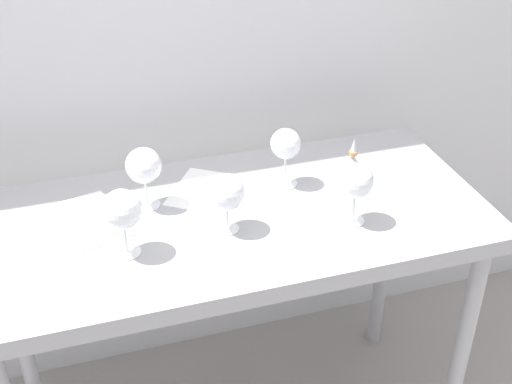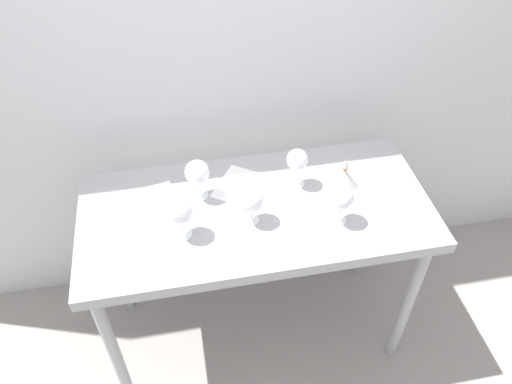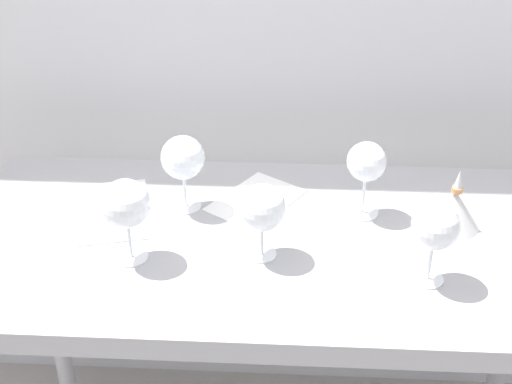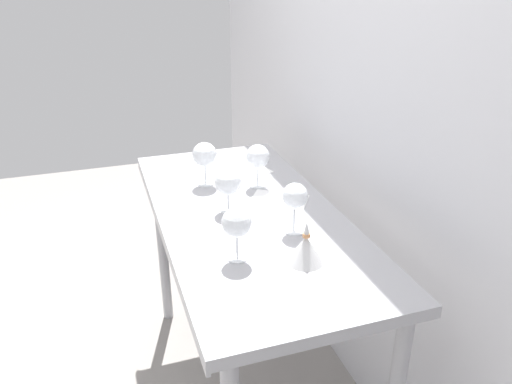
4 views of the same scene
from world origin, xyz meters
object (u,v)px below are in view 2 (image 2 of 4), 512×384
object	(u,v)px
wine_glass_near_left	(179,211)
decanter_funnel	(344,177)
wine_glass_far_right	(297,161)
tasting_sheet_upper	(237,185)
wine_glass_near_right	(342,198)
wine_glass_near_center	(251,200)
wine_glass_far_left	(197,173)
tasting_sheet_lower	(160,205)

from	to	relation	value
wine_glass_near_left	decanter_funnel	bearing A→B (deg)	12.80
wine_glass_far_right	tasting_sheet_upper	bearing A→B (deg)	171.01
wine_glass_near_right	wine_glass_far_right	bearing A→B (deg)	115.20
wine_glass_near_right	wine_glass_near_left	distance (m)	0.60
wine_glass_near_center	decanter_funnel	bearing A→B (deg)	17.64
wine_glass_near_right	tasting_sheet_upper	size ratio (longest dim) A/B	0.81
wine_glass_far_left	wine_glass_near_left	xyz separation A→B (m)	(-0.08, -0.20, 0.00)
wine_glass_near_center	decanter_funnel	distance (m)	0.44
wine_glass_near_center	wine_glass_far_left	world-z (taller)	wine_glass_far_left
tasting_sheet_lower	wine_glass_far_right	bearing A→B (deg)	-11.68
wine_glass_far_right	wine_glass_near_right	distance (m)	0.26
wine_glass_near_right	wine_glass_far_left	distance (m)	0.56
wine_glass_near_center	tasting_sheet_lower	bearing A→B (deg)	156.50
wine_glass_far_right	wine_glass_near_center	distance (m)	0.28
wine_glass_near_left	tasting_sheet_upper	xyz separation A→B (m)	(0.24, 0.23, -0.13)
wine_glass_far_right	decanter_funnel	world-z (taller)	wine_glass_far_right
wine_glass_far_left	tasting_sheet_lower	bearing A→B (deg)	-170.47
tasting_sheet_upper	tasting_sheet_lower	size ratio (longest dim) A/B	0.85
wine_glass_near_right	tasting_sheet_lower	world-z (taller)	wine_glass_near_right
wine_glass_near_center	decanter_funnel	xyz separation A→B (m)	(0.41, 0.13, -0.07)
wine_glass_far_left	tasting_sheet_upper	size ratio (longest dim) A/B	0.83
tasting_sheet_upper	decanter_funnel	bearing A→B (deg)	23.52
wine_glass_near_right	tasting_sheet_lower	bearing A→B (deg)	162.48
wine_glass_far_left	tasting_sheet_lower	distance (m)	0.20
wine_glass_near_left	decanter_funnel	world-z (taller)	wine_glass_near_left
wine_glass_near_right	tasting_sheet_upper	distance (m)	0.46
wine_glass_far_right	wine_glass_near_left	distance (m)	0.52
wine_glass_near_center	wine_glass_far_left	xyz separation A→B (m)	(-0.18, 0.18, 0.01)
wine_glass_far_left	tasting_sheet_lower	size ratio (longest dim) A/B	0.71
wine_glass_near_right	tasting_sheet_lower	size ratio (longest dim) A/B	0.69
wine_glass_near_left	tasting_sheet_upper	world-z (taller)	wine_glass_near_left
wine_glass_near_center	wine_glass_near_left	xyz separation A→B (m)	(-0.27, -0.02, 0.01)
tasting_sheet_upper	decanter_funnel	distance (m)	0.44
decanter_funnel	wine_glass_near_right	bearing A→B (deg)	-112.78
tasting_sheet_lower	decanter_funnel	world-z (taller)	decanter_funnel
wine_glass_far_right	decanter_funnel	size ratio (longest dim) A/B	1.27
decanter_funnel	wine_glass_near_left	bearing A→B (deg)	-167.20
wine_glass_near_left	tasting_sheet_lower	world-z (taller)	wine_glass_near_left
wine_glass_near_right	wine_glass_near_left	size ratio (longest dim) A/B	0.96
wine_glass_far_left	wine_glass_far_right	bearing A→B (deg)	-0.59
wine_glass_near_center	wine_glass_near_left	size ratio (longest dim) A/B	0.91
wine_glass_far_left	wine_glass_near_left	size ratio (longest dim) A/B	0.98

